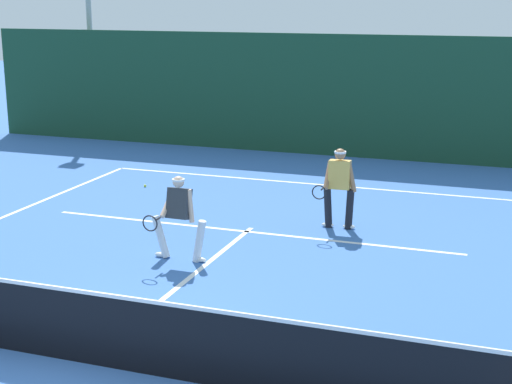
% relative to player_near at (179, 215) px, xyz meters
% --- Properties ---
extents(ground_plane, '(80.00, 80.00, 0.00)m').
position_rel_player_near_xyz_m(ground_plane, '(0.55, -4.12, -0.85)').
color(ground_plane, '#3C6AB5').
extents(court_line_baseline_far, '(10.67, 0.10, 0.01)m').
position_rel_player_near_xyz_m(court_line_baseline_far, '(0.55, 6.41, -0.85)').
color(court_line_baseline_far, white).
rests_on(court_line_baseline_far, ground_plane).
extents(court_line_service, '(8.70, 0.10, 0.01)m').
position_rel_player_near_xyz_m(court_line_service, '(0.55, 2.02, -0.85)').
color(court_line_service, white).
rests_on(court_line_service, ground_plane).
extents(court_line_centre, '(0.10, 6.40, 0.01)m').
position_rel_player_near_xyz_m(court_line_centre, '(0.55, -0.92, -0.85)').
color(court_line_centre, white).
rests_on(court_line_centre, ground_plane).
extents(tennis_net, '(11.69, 0.09, 1.11)m').
position_rel_player_near_xyz_m(tennis_net, '(0.55, -4.12, -0.33)').
color(tennis_net, '#1E4723').
rests_on(tennis_net, ground_plane).
extents(player_near, '(1.08, 0.87, 1.56)m').
position_rel_player_near_xyz_m(player_near, '(0.00, 0.00, 0.00)').
color(player_near, silver).
rests_on(player_near, ground_plane).
extents(player_far, '(0.77, 0.87, 1.67)m').
position_rel_player_near_xyz_m(player_far, '(2.24, 2.89, 0.07)').
color(player_far, black).
rests_on(player_far, ground_plane).
extents(tennis_ball, '(0.07, 0.07, 0.07)m').
position_rel_player_near_xyz_m(tennis_ball, '(-3.15, 4.69, -0.82)').
color(tennis_ball, '#D1E033').
rests_on(tennis_ball, ground_plane).
extents(back_fence_windscreen, '(23.60, 0.12, 3.58)m').
position_rel_player_near_xyz_m(back_fence_windscreen, '(0.55, 10.13, 0.94)').
color(back_fence_windscreen, '#194029').
rests_on(back_fence_windscreen, ground_plane).
extents(light_pole, '(0.55, 0.44, 6.84)m').
position_rel_player_near_xyz_m(light_pole, '(-8.61, 11.39, 3.39)').
color(light_pole, '#9EA39E').
rests_on(light_pole, ground_plane).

